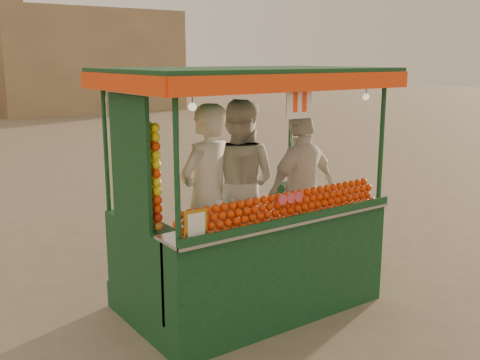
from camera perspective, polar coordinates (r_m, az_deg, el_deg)
ground at (r=6.44m, az=-0.11°, el=-11.98°), size 90.00×90.00×0.00m
building_right at (r=30.61m, az=-15.90°, el=11.59°), size 9.00×6.00×5.00m
juice_cart at (r=5.91m, az=0.83°, el=-5.57°), size 2.82×1.82×2.56m
vendor_left at (r=5.81m, az=-3.45°, el=-1.61°), size 0.80×0.65×1.91m
vendor_middle at (r=6.42m, az=-0.17°, el=-0.27°), size 1.13×1.18×1.91m
vendor_right at (r=6.43m, az=6.32°, el=-0.97°), size 1.08×0.54×1.77m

